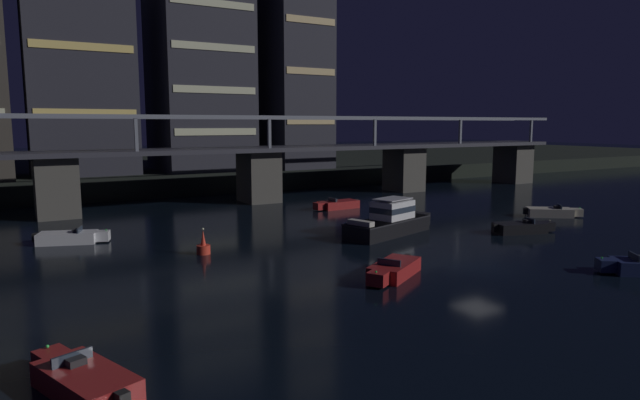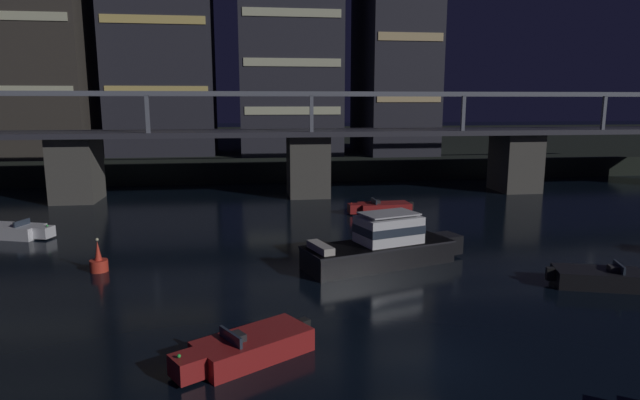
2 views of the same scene
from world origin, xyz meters
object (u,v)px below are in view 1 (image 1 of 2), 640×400
river_bridge (259,165)px  tower_east_tall (288,51)px  tower_central (199,72)px  cabin_cruiser_near_left (390,221)px  speedboat_mid_left (522,228)px  speedboat_far_left (71,237)px  speedboat_far_center (337,205)px  speedboat_mid_right (83,380)px  speedboat_near_right (393,270)px  channel_buoy (203,247)px  speedboat_near_center (552,212)px  tower_west_tall (77,17)px

river_bridge → tower_east_tall: tower_east_tall is taller
tower_east_tall → tower_central: bearing=174.2°
cabin_cruiser_near_left → river_bridge: bearing=94.1°
cabin_cruiser_near_left → speedboat_mid_left: 10.52m
speedboat_far_left → speedboat_far_center: same height
river_bridge → speedboat_mid_right: size_ratio=16.99×
river_bridge → speedboat_mid_right: 43.66m
speedboat_near_right → tower_central: bearing=83.9°
speedboat_near_right → channel_buoy: bearing=125.2°
tower_east_tall → speedboat_far_center: tower_east_tall is taller
speedboat_mid_right → cabin_cruiser_near_left: bearing=32.9°
cabin_cruiser_near_left → speedboat_far_left: bearing=158.0°
speedboat_near_center → tower_central: bearing=114.9°
tower_west_tall → speedboat_far_center: tower_west_tall is taller
tower_west_tall → speedboat_near_right: size_ratio=7.99×
speedboat_mid_right → speedboat_far_left: bearing=85.1°
speedboat_mid_left → speedboat_far_center: 18.82m
tower_east_tall → speedboat_mid_right: tower_east_tall is taller
river_bridge → speedboat_near_right: bearing=-100.2°
tower_central → cabin_cruiser_near_left: bearing=-87.6°
speedboat_far_left → speedboat_far_center: (25.14, 4.14, 0.00)m
river_bridge → tower_west_tall: (-15.36, 19.03, 17.33)m
cabin_cruiser_near_left → channel_buoy: cabin_cruiser_near_left is taller
speedboat_far_center → speedboat_mid_right: bearing=-133.6°
tower_west_tall → speedboat_mid_left: size_ratio=7.50×
tower_west_tall → channel_buoy: (2.20, -39.94, -20.90)m
speedboat_near_center → channel_buoy: 32.65m
speedboat_far_left → speedboat_mid_right: bearing=-94.9°
tower_west_tall → tower_east_tall: 28.30m
tower_east_tall → channel_buoy: bearing=-123.6°
speedboat_near_center → speedboat_mid_right: same height
speedboat_mid_right → speedboat_far_left: (2.08, 24.39, 0.00)m
river_bridge → tower_west_tall: size_ratio=2.24×
speedboat_near_right → speedboat_mid_left: same height
speedboat_near_center → speedboat_mid_left: bearing=-156.1°
cabin_cruiser_near_left → speedboat_far_center: bearing=76.1°
speedboat_near_right → speedboat_far_left: size_ratio=0.94×
cabin_cruiser_near_left → speedboat_far_left: 23.66m
cabin_cruiser_near_left → speedboat_far_left: size_ratio=1.82×
tower_west_tall → speedboat_far_left: bearing=-98.9°
river_bridge → channel_buoy: bearing=-122.2°
cabin_cruiser_near_left → tower_central: bearing=92.4°
river_bridge → speedboat_mid_left: (10.90, -26.52, -3.63)m
speedboat_far_center → tower_central: bearing=99.9°
cabin_cruiser_near_left → speedboat_mid_left: size_ratio=1.81×
speedboat_near_center → channel_buoy: size_ratio=2.66×
speedboat_near_center → speedboat_mid_left: 9.35m
speedboat_near_center → speedboat_far_center: 20.29m
speedboat_mid_left → speedboat_near_center: bearing=23.9°
speedboat_mid_right → tower_west_tall: bearing=82.8°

